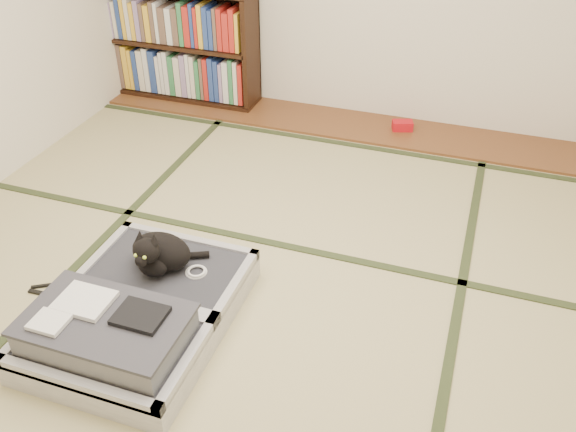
% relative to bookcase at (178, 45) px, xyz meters
% --- Properties ---
extents(floor, '(4.50, 4.50, 0.00)m').
position_rel_bookcase_xyz_m(floor, '(1.48, -2.07, -0.45)').
color(floor, tan).
rests_on(floor, ground).
extents(wood_strip, '(4.00, 0.50, 0.02)m').
position_rel_bookcase_xyz_m(wood_strip, '(1.48, -0.07, -0.44)').
color(wood_strip, brown).
rests_on(wood_strip, ground).
extents(red_item, '(0.17, 0.13, 0.07)m').
position_rel_bookcase_xyz_m(red_item, '(1.86, -0.04, -0.40)').
color(red_item, red).
rests_on(red_item, wood_strip).
extents(room_shell, '(4.50, 4.50, 4.50)m').
position_rel_bookcase_xyz_m(room_shell, '(1.48, -2.07, 1.01)').
color(room_shell, white).
rests_on(room_shell, ground).
extents(tatami_borders, '(4.00, 4.50, 0.01)m').
position_rel_bookcase_xyz_m(tatami_borders, '(1.48, -1.58, -0.45)').
color(tatami_borders, '#2D381E').
rests_on(tatami_borders, ground).
extents(bookcase, '(1.30, 0.30, 0.92)m').
position_rel_bookcase_xyz_m(bookcase, '(0.00, 0.00, 0.00)').
color(bookcase, black).
rests_on(bookcase, wood_strip).
extents(suitcase, '(0.79, 1.06, 0.31)m').
position_rel_bookcase_xyz_m(suitcase, '(1.05, -2.53, -0.34)').
color(suitcase, silver).
rests_on(suitcase, floor).
extents(cat, '(0.35, 0.36, 0.28)m').
position_rel_bookcase_xyz_m(cat, '(1.03, -2.24, -0.19)').
color(cat, black).
rests_on(cat, suitcase).
extents(cable_coil, '(0.11, 0.11, 0.03)m').
position_rel_bookcase_xyz_m(cable_coil, '(1.21, -2.21, -0.29)').
color(cable_coil, white).
rests_on(cable_coil, suitcase).
extents(hanger, '(0.45, 0.22, 0.01)m').
position_rel_bookcase_xyz_m(hanger, '(0.59, -2.41, -0.44)').
color(hanger, black).
rests_on(hanger, floor).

